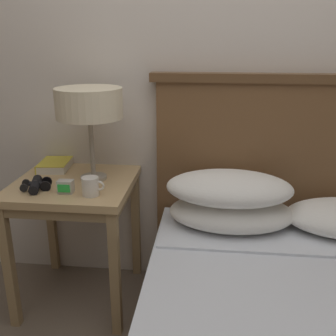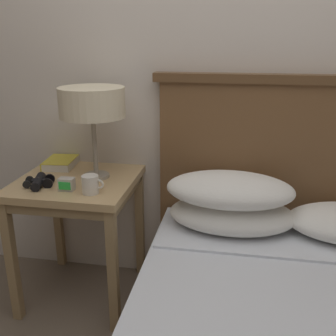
{
  "view_description": "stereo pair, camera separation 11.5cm",
  "coord_description": "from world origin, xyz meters",
  "px_view_note": "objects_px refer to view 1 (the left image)",
  "views": [
    {
      "loc": [
        -0.04,
        -0.95,
        1.35
      ],
      "look_at": [
        -0.23,
        0.76,
        0.78
      ],
      "focal_mm": 42.0,
      "sensor_mm": 36.0,
      "label": 1
    },
    {
      "loc": [
        0.07,
        -0.94,
        1.35
      ],
      "look_at": [
        -0.23,
        0.76,
        0.78
      ],
      "focal_mm": 42.0,
      "sensor_mm": 36.0,
      "label": 2
    }
  ],
  "objects_px": {
    "table_lamp": "(89,105)",
    "nightstand": "(75,197)",
    "binoculars_pair": "(36,185)",
    "coffee_mug": "(91,186)",
    "book_on_nightstand": "(55,165)",
    "alarm_clock": "(66,187)"
  },
  "relations": [
    {
      "from": "book_on_nightstand",
      "to": "alarm_clock",
      "type": "xyz_separation_m",
      "value": [
        0.18,
        -0.33,
        0.01
      ]
    },
    {
      "from": "nightstand",
      "to": "book_on_nightstand",
      "type": "distance_m",
      "value": 0.26
    },
    {
      "from": "binoculars_pair",
      "to": "book_on_nightstand",
      "type": "bearing_deg",
      "value": 95.38
    },
    {
      "from": "table_lamp",
      "to": "book_on_nightstand",
      "type": "distance_m",
      "value": 0.45
    },
    {
      "from": "alarm_clock",
      "to": "book_on_nightstand",
      "type": "bearing_deg",
      "value": 119.23
    },
    {
      "from": "table_lamp",
      "to": "binoculars_pair",
      "type": "xyz_separation_m",
      "value": [
        -0.23,
        -0.17,
        -0.35
      ]
    },
    {
      "from": "nightstand",
      "to": "table_lamp",
      "type": "bearing_deg",
      "value": 23.42
    },
    {
      "from": "nightstand",
      "to": "coffee_mug",
      "type": "height_order",
      "value": "coffee_mug"
    },
    {
      "from": "nightstand",
      "to": "coffee_mug",
      "type": "distance_m",
      "value": 0.26
    },
    {
      "from": "nightstand",
      "to": "table_lamp",
      "type": "height_order",
      "value": "table_lamp"
    },
    {
      "from": "table_lamp",
      "to": "alarm_clock",
      "type": "xyz_separation_m",
      "value": [
        -0.07,
        -0.2,
        -0.34
      ]
    },
    {
      "from": "nightstand",
      "to": "alarm_clock",
      "type": "relative_size",
      "value": 9.64
    },
    {
      "from": "binoculars_pair",
      "to": "coffee_mug",
      "type": "xyz_separation_m",
      "value": [
        0.28,
        -0.04,
        0.02
      ]
    },
    {
      "from": "table_lamp",
      "to": "binoculars_pair",
      "type": "height_order",
      "value": "table_lamp"
    },
    {
      "from": "coffee_mug",
      "to": "table_lamp",
      "type": "bearing_deg",
      "value": 103.57
    },
    {
      "from": "book_on_nightstand",
      "to": "alarm_clock",
      "type": "distance_m",
      "value": 0.37
    },
    {
      "from": "book_on_nightstand",
      "to": "binoculars_pair",
      "type": "relative_size",
      "value": 1.3
    },
    {
      "from": "book_on_nightstand",
      "to": "alarm_clock",
      "type": "bearing_deg",
      "value": -60.77
    },
    {
      "from": "table_lamp",
      "to": "alarm_clock",
      "type": "height_order",
      "value": "table_lamp"
    },
    {
      "from": "book_on_nightstand",
      "to": "alarm_clock",
      "type": "relative_size",
      "value": 3.06
    },
    {
      "from": "table_lamp",
      "to": "nightstand",
      "type": "bearing_deg",
      "value": -156.58
    },
    {
      "from": "table_lamp",
      "to": "binoculars_pair",
      "type": "bearing_deg",
      "value": -143.04
    }
  ]
}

